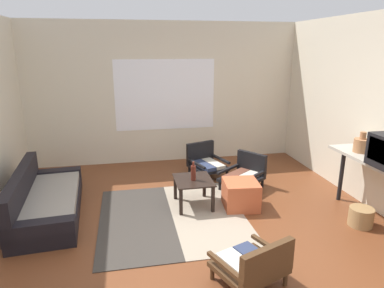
{
  "coord_description": "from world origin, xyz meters",
  "views": [
    {
      "loc": [
        -0.77,
        -3.58,
        2.22
      ],
      "look_at": [
        0.14,
        1.02,
        0.89
      ],
      "focal_mm": 31.86,
      "sensor_mm": 36.0,
      "label": 1
    }
  ],
  "objects": [
    {
      "name": "far_wall_with_window",
      "position": [
        0.0,
        3.06,
        1.35
      ],
      "size": [
        5.6,
        0.13,
        2.7
      ],
      "color": "beige",
      "rests_on": "ground"
    },
    {
      "name": "armchair_corner",
      "position": [
        1.07,
        1.35,
        0.25
      ],
      "size": [
        0.83,
        0.81,
        0.55
      ],
      "color": "black",
      "rests_on": "ground"
    },
    {
      "name": "glass_bottle",
      "position": [
        0.12,
        0.84,
        0.52
      ],
      "size": [
        0.07,
        0.07,
        0.27
      ],
      "color": "#5B2319",
      "rests_on": "coffee_table"
    },
    {
      "name": "clay_vase",
      "position": [
        2.32,
        0.29,
        0.96
      ],
      "size": [
        0.21,
        0.21,
        0.28
      ],
      "color": "#A87047",
      "rests_on": "console_shelf"
    },
    {
      "name": "ground_plane",
      "position": [
        0.0,
        0.0,
        0.0
      ],
      "size": [
        7.8,
        7.8,
        0.0
      ],
      "primitive_type": "plane",
      "color": "brown"
    },
    {
      "name": "armchair_striped_foreground",
      "position": [
        0.35,
        -0.95,
        0.24
      ],
      "size": [
        0.78,
        0.73,
        0.52
      ],
      "color": "#472D19",
      "rests_on": "ground"
    },
    {
      "name": "area_rug",
      "position": [
        -0.22,
        0.57,
        0.01
      ],
      "size": [
        1.94,
        2.06,
        0.01
      ],
      "color": "#38332D",
      "rests_on": "ground"
    },
    {
      "name": "couch",
      "position": [
        -1.93,
        0.98,
        0.2
      ],
      "size": [
        0.92,
        1.97,
        0.64
      ],
      "color": "black",
      "rests_on": "ground"
    },
    {
      "name": "coffee_table",
      "position": [
        0.13,
        0.86,
        0.33
      ],
      "size": [
        0.53,
        0.6,
        0.41
      ],
      "color": "black",
      "rests_on": "ground"
    },
    {
      "name": "ottoman_orange",
      "position": [
        0.78,
        0.68,
        0.2
      ],
      "size": [
        0.52,
        0.52,
        0.39
      ],
      "primitive_type": "cube",
      "rotation": [
        0.0,
        0.0,
        -0.11
      ],
      "color": "#BC5633",
      "rests_on": "ground"
    },
    {
      "name": "wicker_basket",
      "position": [
        2.13,
        -0.12,
        0.12
      ],
      "size": [
        0.3,
        0.3,
        0.25
      ],
      "primitive_type": "cylinder",
      "color": "#9E7A4C",
      "rests_on": "ground"
    },
    {
      "name": "armchair_by_window",
      "position": [
        0.58,
        2.01,
        0.26
      ],
      "size": [
        0.71,
        0.74,
        0.57
      ],
      "color": "black",
      "rests_on": "ground"
    }
  ]
}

